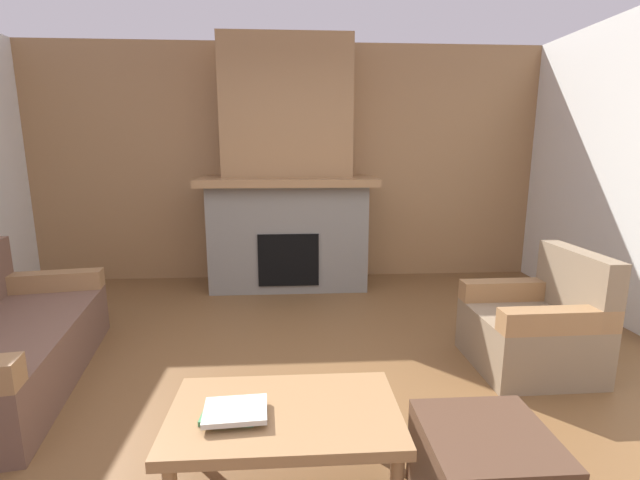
# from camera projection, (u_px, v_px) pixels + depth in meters

# --- Properties ---
(ground) EXTENTS (9.00, 9.00, 0.00)m
(ground) POSITION_uv_depth(u_px,v_px,m) (287.00, 417.00, 2.60)
(ground) COLOR brown
(wall_back_wood_panel) EXTENTS (6.00, 0.12, 2.70)m
(wall_back_wood_panel) POSITION_uv_depth(u_px,v_px,m) (288.00, 165.00, 5.26)
(wall_back_wood_panel) COLOR #997047
(wall_back_wood_panel) RESTS_ON ground
(fireplace) EXTENTS (1.90, 0.82, 2.70)m
(fireplace) POSITION_uv_depth(u_px,v_px,m) (288.00, 183.00, 4.93)
(fireplace) COLOR gray
(fireplace) RESTS_ON ground
(armchair) EXTENTS (0.77, 0.77, 0.85)m
(armchair) POSITION_uv_depth(u_px,v_px,m) (536.00, 328.00, 3.16)
(armchair) COLOR #847056
(armchair) RESTS_ON ground
(coffee_table) EXTENTS (1.00, 0.60, 0.43)m
(coffee_table) POSITION_uv_depth(u_px,v_px,m) (286.00, 421.00, 1.94)
(coffee_table) COLOR #997047
(coffee_table) RESTS_ON ground
(ottoman) EXTENTS (0.52, 0.52, 0.40)m
(ottoman) POSITION_uv_depth(u_px,v_px,m) (484.00, 474.00, 1.87)
(ottoman) COLOR #4C3323
(ottoman) RESTS_ON ground
(book_stack_near_edge) EXTENTS (0.28, 0.22, 0.04)m
(book_stack_near_edge) POSITION_uv_depth(u_px,v_px,m) (233.00, 412.00, 1.87)
(book_stack_near_edge) COLOR #3D7F4C
(book_stack_near_edge) RESTS_ON coffee_table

